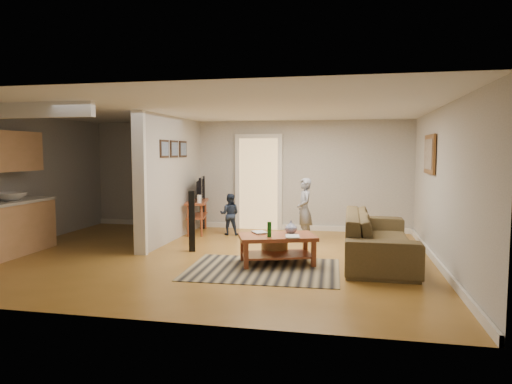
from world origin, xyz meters
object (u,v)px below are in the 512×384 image
at_px(speaker_right, 202,210).
at_px(child, 304,241).
at_px(speaker_left, 192,221).
at_px(sofa, 378,260).
at_px(toddler, 230,235).
at_px(coffee_table, 278,241).
at_px(tv_console, 198,204).
at_px(toy_basket, 275,248).

height_order(speaker_right, child, speaker_right).
bearing_deg(speaker_left, sofa, -17.15).
relative_size(speaker_left, toddler, 1.23).
bearing_deg(speaker_right, coffee_table, -52.91).
distance_m(coffee_table, tv_console, 3.30).
height_order(coffee_table, toddler, coffee_table).
height_order(speaker_left, toddler, speaker_left).
xyz_separation_m(sofa, toddler, (-3.00, 1.78, 0.00)).
distance_m(sofa, speaker_left, 3.29).
distance_m(speaker_left, toddler, 1.85).
distance_m(sofa, child, 1.91).
bearing_deg(child, sofa, 26.47).
distance_m(speaker_left, toy_basket, 1.60).
xyz_separation_m(coffee_table, toddler, (-1.41, 2.34, -0.37)).
bearing_deg(toy_basket, tv_console, 134.62).
xyz_separation_m(speaker_left, child, (1.90, 1.32, -0.55)).
xyz_separation_m(sofa, coffee_table, (-1.59, -0.56, 0.37)).
distance_m(sofa, toddler, 3.49).
relative_size(sofa, tv_console, 2.26).
bearing_deg(child, speaker_right, -131.47).
xyz_separation_m(coffee_table, speaker_right, (-2.24, 2.97, 0.07)).
distance_m(coffee_table, toddler, 2.76).
relative_size(speaker_left, child, 0.86).
xyz_separation_m(child, toddler, (-1.65, 0.43, 0.00)).
bearing_deg(child, coffee_table, -25.66).
bearing_deg(toddler, tv_console, -13.70).
relative_size(speaker_right, toy_basket, 1.96).
relative_size(coffee_table, speaker_right, 1.54).
height_order(toy_basket, child, child).
relative_size(sofa, toddler, 3.04).
relative_size(coffee_table, child, 1.06).
xyz_separation_m(speaker_left, speaker_right, (-0.59, 2.37, -0.11)).
distance_m(toy_basket, toddler, 2.36).
bearing_deg(toddler, speaker_left, 77.44).
bearing_deg(toy_basket, toddler, 123.36).
bearing_deg(toddler, toy_basket, 118.77).
bearing_deg(tv_console, child, -25.67).
bearing_deg(sofa, child, 45.23).
bearing_deg(sofa, speaker_left, 89.69).
distance_m(sofa, speaker_right, 4.55).
bearing_deg(speaker_left, child, 18.23).
height_order(sofa, coffee_table, coffee_table).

